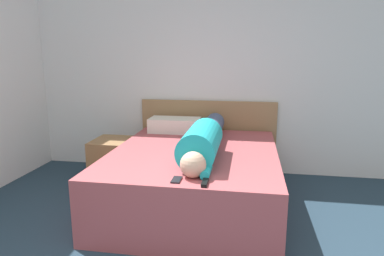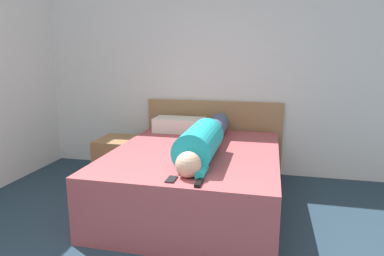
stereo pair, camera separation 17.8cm
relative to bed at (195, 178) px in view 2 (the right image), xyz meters
The scene contains 8 objects.
wall_back 1.51m from the bed, 83.29° to the left, with size 5.87×0.06×2.60m.
bed is the anchor object (origin of this frame).
headboard 1.05m from the bed, 90.00° to the left, with size 1.68×0.04×0.90m.
nightstand 1.15m from the bed, 156.32° to the left, with size 0.39×0.48×0.50m.
person_lying 0.43m from the bed, 35.13° to the right, with size 0.31×1.72×0.31m.
pillow_near_headboard 0.91m from the bed, 115.45° to the left, with size 0.59×0.30×0.17m.
tv_remote 0.92m from the bed, 75.87° to the right, with size 0.04×0.15×0.02m.
cell_phone 0.86m from the bed, 90.03° to the right, with size 0.06×0.13×0.01m.
Camera 2 is at (0.55, -0.93, 1.46)m, focal length 32.00 mm.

